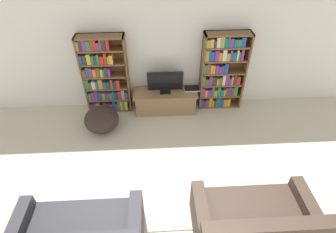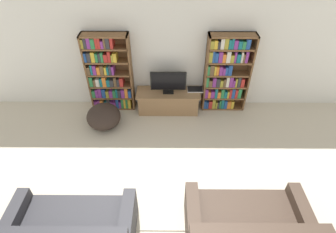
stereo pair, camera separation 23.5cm
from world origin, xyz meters
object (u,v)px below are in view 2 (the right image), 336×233
bookshelf_right (225,74)px  beanbag_ottoman (104,117)px  tv_stand (168,101)px  television (168,82)px  couch_left_sectional (71,231)px  couch_right_sofa (246,227)px  laptop (195,89)px  bookshelf_left (108,75)px

bookshelf_right → beanbag_ottoman: 2.82m
tv_stand → beanbag_ottoman: 1.51m
television → beanbag_ottoman: bearing=-157.8°
beanbag_ottoman → bookshelf_right: bearing=15.3°
bookshelf_right → couch_left_sectional: size_ratio=1.03×
tv_stand → couch_left_sectional: 3.41m
couch_right_sofa → beanbag_ottoman: couch_right_sofa is taller
television → beanbag_ottoman: television is taller
tv_stand → laptop: bearing=8.3°
couch_right_sofa → laptop: bearing=99.2°
bookshelf_left → beanbag_ottoman: size_ratio=2.50×
beanbag_ottoman → tv_stand: bearing=22.8°
tv_stand → couch_left_sectional: size_ratio=0.82×
television → couch_left_sectional: television is taller
bookshelf_right → laptop: 0.75m
couch_right_sofa → beanbag_ottoman: 3.54m
television → bookshelf_right: bearing=7.0°
tv_stand → beanbag_ottoman: size_ratio=1.99×
bookshelf_right → television: size_ratio=2.31×
bookshelf_left → bookshelf_right: same height
bookshelf_left → couch_left_sectional: 3.32m
television → laptop: television is taller
tv_stand → couch_left_sectional: couch_left_sectional is taller
television → couch_right_sofa: television is taller
television → laptop: (0.61, 0.11, -0.26)m
bookshelf_left → television: (1.34, -0.15, -0.09)m
bookshelf_left → laptop: 1.98m
bookshelf_right → laptop: size_ratio=5.09×
bookshelf_left → couch_right_sofa: (2.46, -3.21, -0.57)m
bookshelf_left → couch_right_sofa: 4.09m
bookshelf_right → tv_stand: 1.42m
tv_stand → television: (0.00, -0.02, 0.53)m
laptop → couch_right_sofa: couch_right_sofa is taller
couch_right_sofa → bookshelf_right: bearing=87.6°
bookshelf_right → television: (-1.26, -0.15, -0.12)m
couch_left_sectional → bookshelf_left: bearing=89.7°
television → couch_left_sectional: 3.43m
tv_stand → laptop: 0.67m
tv_stand → television: bearing=-90.0°
bookshelf_right → couch_right_sofa: size_ratio=1.06×
laptop → bookshelf_right: bearing=4.3°
bookshelf_right → couch_right_sofa: bookshelf_right is taller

